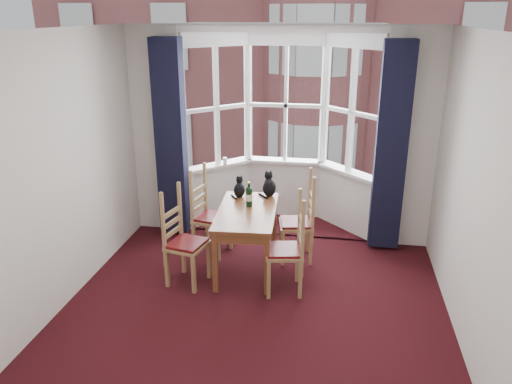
% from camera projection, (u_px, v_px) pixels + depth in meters
% --- Properties ---
extents(floor, '(4.50, 4.50, 0.00)m').
position_uv_depth(floor, '(248.00, 328.00, 4.92)').
color(floor, black).
rests_on(floor, ground).
extents(ceiling, '(4.50, 4.50, 0.00)m').
position_uv_depth(ceiling, '(246.00, 31.00, 3.96)').
color(ceiling, white).
rests_on(ceiling, floor).
extents(wall_left, '(0.00, 4.50, 4.50)m').
position_uv_depth(wall_left, '(42.00, 183.00, 4.76)').
color(wall_left, silver).
rests_on(wall_left, floor).
extents(wall_right, '(0.00, 4.50, 4.50)m').
position_uv_depth(wall_right, '(485.00, 210.00, 4.13)').
color(wall_right, silver).
rests_on(wall_right, floor).
extents(wall_near, '(4.00, 0.00, 4.00)m').
position_uv_depth(wall_near, '(160.00, 359.00, 2.36)').
color(wall_near, silver).
rests_on(wall_near, floor).
extents(wall_back_pier_left, '(0.70, 0.12, 2.80)m').
position_uv_depth(wall_back_pier_left, '(159.00, 132.00, 6.79)').
color(wall_back_pier_left, silver).
rests_on(wall_back_pier_left, floor).
extents(wall_back_pier_right, '(0.70, 0.12, 2.80)m').
position_uv_depth(wall_back_pier_right, '(409.00, 142.00, 6.27)').
color(wall_back_pier_right, silver).
rests_on(wall_back_pier_right, floor).
extents(bay_window, '(2.76, 0.94, 2.80)m').
position_uv_depth(bay_window, '(283.00, 128.00, 6.99)').
color(bay_window, white).
rests_on(bay_window, floor).
extents(curtain_left, '(0.38, 0.22, 2.60)m').
position_uv_depth(curtain_left, '(171.00, 139.00, 6.60)').
color(curtain_left, black).
rests_on(curtain_left, floor).
extents(curtain_right, '(0.38, 0.22, 2.60)m').
position_uv_depth(curtain_right, '(391.00, 148.00, 6.15)').
color(curtain_right, black).
rests_on(curtain_right, floor).
extents(dining_table, '(0.76, 1.29, 0.76)m').
position_uv_depth(dining_table, '(247.00, 219.00, 5.86)').
color(dining_table, brown).
rests_on(dining_table, floor).
extents(chair_left_near, '(0.48, 0.50, 0.92)m').
position_uv_depth(chair_left_near, '(180.00, 244.00, 5.63)').
color(chair_left_near, '#A4814F').
rests_on(chair_left_near, floor).
extents(chair_left_far, '(0.48, 0.50, 0.92)m').
position_uv_depth(chair_left_far, '(206.00, 217.00, 6.35)').
color(chair_left_far, '#A4814F').
rests_on(chair_left_far, floor).
extents(chair_right_near, '(0.47, 0.49, 0.92)m').
position_uv_depth(chair_right_near, '(292.00, 252.00, 5.45)').
color(chair_right_near, '#A4814F').
rests_on(chair_right_near, floor).
extents(chair_right_far, '(0.47, 0.49, 0.92)m').
position_uv_depth(chair_right_far, '(303.00, 224.00, 6.16)').
color(chair_right_far, '#A4814F').
rests_on(chair_right_far, floor).
extents(cat_left, '(0.17, 0.21, 0.27)m').
position_uv_depth(cat_left, '(239.00, 189.00, 6.22)').
color(cat_left, black).
rests_on(cat_left, dining_table).
extents(cat_right, '(0.22, 0.27, 0.32)m').
position_uv_depth(cat_right, '(269.00, 186.00, 6.25)').
color(cat_right, black).
rests_on(cat_right, dining_table).
extents(wine_bottle, '(0.08, 0.08, 0.30)m').
position_uv_depth(wine_bottle, '(249.00, 196.00, 5.91)').
color(wine_bottle, black).
rests_on(wine_bottle, dining_table).
extents(candle_tall, '(0.06, 0.06, 0.10)m').
position_uv_depth(candle_tall, '(225.00, 161.00, 7.14)').
color(candle_tall, white).
rests_on(candle_tall, bay_window).
extents(street, '(80.00, 80.00, 0.00)m').
position_uv_depth(street, '(328.00, 139.00, 36.85)').
color(street, '#333335').
rests_on(street, ground).
extents(tenement_building, '(18.40, 7.80, 15.20)m').
position_uv_depth(tenement_building, '(321.00, 52.00, 17.35)').
color(tenement_building, '#9E5351').
rests_on(tenement_building, street).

